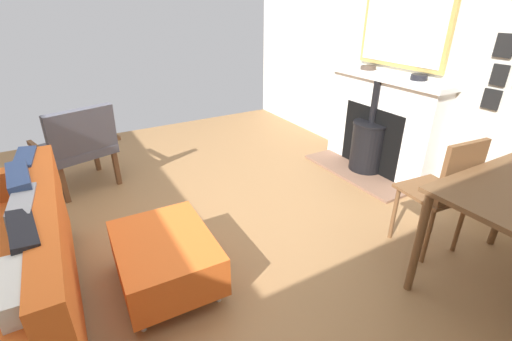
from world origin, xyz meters
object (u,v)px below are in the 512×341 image
ottoman (165,256)px  dining_chair_near_fireplace (445,188)px  fireplace (378,129)px  mantel_bowl_far (419,77)px  mantel_bowl_near (368,67)px  sofa (6,273)px  armchair_accent (79,143)px

ottoman → dining_chair_near_fireplace: (-1.82, 0.65, 0.31)m
fireplace → mantel_bowl_far: (-0.05, 0.33, 0.60)m
mantel_bowl_near → ottoman: mantel_bowl_near is taller
mantel_bowl_near → mantel_bowl_far: bearing=90.0°
fireplace → dining_chair_near_fireplace: 1.44m
ottoman → dining_chair_near_fireplace: dining_chair_near_fireplace is taller
sofa → ottoman: size_ratio=2.22×
sofa → armchair_accent: 1.68m
ottoman → sofa: bearing=-8.7°
mantel_bowl_far → mantel_bowl_near: bearing=-90.0°
ottoman → armchair_accent: (0.29, -1.71, 0.26)m
mantel_bowl_far → dining_chair_near_fireplace: 1.30m
mantel_bowl_far → sofa: size_ratio=0.09×
sofa → dining_chair_near_fireplace: size_ratio=1.89×
armchair_accent → dining_chair_near_fireplace: dining_chair_near_fireplace is taller
fireplace → ottoman: size_ratio=1.79×
fireplace → ottoman: 2.61m
armchair_accent → mantel_bowl_near: bearing=164.1°
mantel_bowl_far → ottoman: bearing=5.8°
mantel_bowl_far → dining_chair_near_fireplace: bearing=50.4°
sofa → mantel_bowl_near: bearing=-167.4°
dining_chair_near_fireplace → sofa: bearing=-16.3°
mantel_bowl_far → dining_chair_near_fireplace: (0.76, 0.92, -0.53)m
mantel_bowl_near → dining_chair_near_fireplace: bearing=63.9°
ottoman → dining_chair_near_fireplace: bearing=160.3°
ottoman → mantel_bowl_near: bearing=-160.9°
mantel_bowl_near → mantel_bowl_far: size_ratio=1.08×
fireplace → sofa: bearing=7.9°
sofa → armchair_accent: size_ratio=2.02×
mantel_bowl_far → fireplace: bearing=-81.5°
fireplace → sofa: size_ratio=0.81×
mantel_bowl_far → sofa: 3.49m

